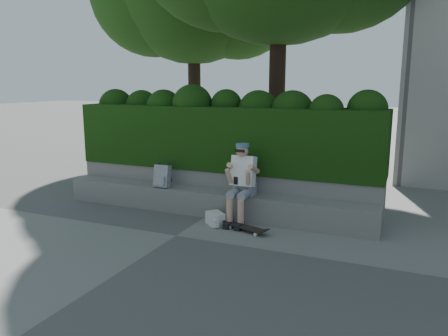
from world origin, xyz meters
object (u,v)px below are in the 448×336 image
at_px(skateboard, 245,227).
at_px(backpack_plaid, 162,176).
at_px(backpack_ground, 215,219).
at_px(person, 242,180).

distance_m(skateboard, backpack_plaid, 2.03).
bearing_deg(backpack_ground, person, 82.34).
bearing_deg(person, backpack_ground, -138.85).
bearing_deg(skateboard, backpack_ground, -173.13).
xyz_separation_m(person, skateboard, (0.23, -0.43, -0.69)).
relative_size(person, skateboard, 1.79).
relative_size(person, backpack_plaid, 3.26).
bearing_deg(backpack_ground, skateboard, 30.66).
relative_size(person, backpack_ground, 4.15).
bearing_deg(person, skateboard, -61.62).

